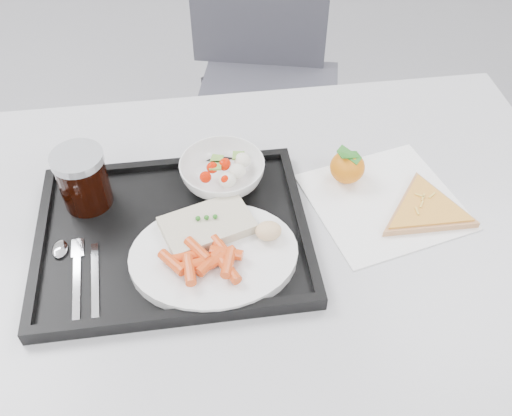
{
  "coord_description": "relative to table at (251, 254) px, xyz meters",
  "views": [
    {
      "loc": [
        -0.08,
        -0.34,
        1.49
      ],
      "look_at": [
        0.01,
        0.33,
        0.77
      ],
      "focal_mm": 40.0,
      "sensor_mm": 36.0,
      "label": 1
    }
  ],
  "objects": [
    {
      "name": "pizza_slice",
      "position": [
        0.31,
        -0.01,
        0.08
      ],
      "size": [
        0.27,
        0.27,
        0.02
      ],
      "color": "#D7BB6C",
      "rests_on": "napkin"
    },
    {
      "name": "table",
      "position": [
        0.0,
        0.0,
        0.0
      ],
      "size": [
        1.2,
        0.8,
        0.75
      ],
      "color": "#BCBDBF",
      "rests_on": "ground"
    },
    {
      "name": "bread_roll",
      "position": [
        0.02,
        -0.05,
        0.12
      ],
      "size": [
        0.05,
        0.05,
        0.03
      ],
      "color": "tan",
      "rests_on": "dinner_plate"
    },
    {
      "name": "chair",
      "position": [
        0.15,
        0.85,
        -0.15
      ],
      "size": [
        0.51,
        0.51,
        0.93
      ],
      "color": "#393841",
      "rests_on": "ground"
    },
    {
      "name": "cutlery",
      "position": [
        -0.29,
        -0.06,
        0.08
      ],
      "size": [
        0.08,
        0.17,
        0.01
      ],
      "color": "silver",
      "rests_on": "tray"
    },
    {
      "name": "carrot_pile",
      "position": [
        -0.08,
        -0.09,
        0.11
      ],
      "size": [
        0.13,
        0.1,
        0.02
      ],
      "color": "#D84414",
      "rests_on": "dinner_plate"
    },
    {
      "name": "salad_bowl",
      "position": [
        -0.04,
        0.11,
        0.11
      ],
      "size": [
        0.15,
        0.15,
        0.05
      ],
      "color": "white",
      "rests_on": "tray"
    },
    {
      "name": "napkin",
      "position": [
        0.25,
        0.03,
        0.07
      ],
      "size": [
        0.3,
        0.29,
        0.0
      ],
      "color": "white",
      "rests_on": "table"
    },
    {
      "name": "dinner_plate",
      "position": [
        -0.07,
        -0.07,
        0.09
      ],
      "size": [
        0.27,
        0.27,
        0.02
      ],
      "color": "white",
      "rests_on": "tray"
    },
    {
      "name": "tray",
      "position": [
        -0.13,
        -0.0,
        0.08
      ],
      "size": [
        0.45,
        0.35,
        0.03
      ],
      "color": "black",
      "rests_on": "table"
    },
    {
      "name": "cola_glass",
      "position": [
        -0.27,
        0.09,
        0.14
      ],
      "size": [
        0.09,
        0.09,
        0.11
      ],
      "color": "black",
      "rests_on": "tray"
    },
    {
      "name": "fish_fillet",
      "position": [
        -0.07,
        -0.02,
        0.11
      ],
      "size": [
        0.16,
        0.13,
        0.03
      ],
      "color": "beige",
      "rests_on": "dinner_plate"
    },
    {
      "name": "tangerine",
      "position": [
        0.19,
        0.09,
        0.1
      ],
      "size": [
        0.08,
        0.08,
        0.07
      ],
      "color": "orange",
      "rests_on": "napkin"
    },
    {
      "name": "salad_contents",
      "position": [
        -0.03,
        0.1,
        0.12
      ],
      "size": [
        0.1,
        0.08,
        0.02
      ],
      "color": "red",
      "rests_on": "salad_bowl"
    }
  ]
}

